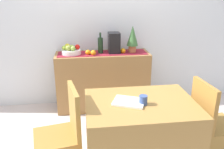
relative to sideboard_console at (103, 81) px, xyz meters
The scene contains 21 objects.
ground_plane 1.02m from the sideboard_console, 86.91° to the right, with size 6.40×6.40×0.02m, color beige.
room_wall_rear 0.96m from the sideboard_console, 79.18° to the left, with size 6.40×0.06×2.70m, color silver.
sideboard_console is the anchor object (origin of this frame).
table_runner 0.43m from the sideboard_console, ahead, with size 1.26×0.32×0.01m, color maroon.
fruit_bowl 0.64m from the sideboard_console, behind, with size 0.27×0.27×0.06m, color white.
apple_upper 0.68m from the sideboard_console, behind, with size 0.07×0.07×0.07m, color #85A83E.
apple_rear 0.72m from the sideboard_console, behind, with size 0.08×0.08×0.08m, color gold.
apple_left 0.71m from the sideboard_console, behind, with size 0.07×0.07×0.07m, color olive.
apple_center 0.67m from the sideboard_console, 169.62° to the right, with size 0.07×0.07×0.07m, color #85A643.
apple_front 0.63m from the sideboard_console, behind, with size 0.07×0.07×0.07m, color red.
apple_right 0.75m from the sideboard_console, behind, with size 0.07×0.07×0.07m, color #8BAD37.
wine_bottle 0.54m from the sideboard_console, behind, with size 0.07×0.07×0.30m.
coffee_maker 0.59m from the sideboard_console, ahead, with size 0.16×0.18×0.29m, color black.
potted_plant 0.77m from the sideboard_console, ahead, with size 0.16×0.16×0.38m.
orange_loose_mid 0.55m from the sideboard_console, ahead, with size 0.07×0.07×0.07m, color orange.
orange_loose_far 0.49m from the sideboard_console, 145.08° to the right, with size 0.07×0.07×0.07m, color orange.
orange_loose_near_bowl 0.51m from the sideboard_console, 164.46° to the right, with size 0.07×0.07×0.07m, color orange.
dining_table 1.40m from the sideboard_console, 80.67° to the right, with size 1.01×0.75×0.74m, color olive.
open_book 1.42m from the sideboard_console, 85.24° to the right, with size 0.28×0.21×0.02m, color white.
coffee_cup 1.49m from the sideboard_console, 80.65° to the right, with size 0.07×0.07×0.08m, color #374F8C.
chair_by_corner 1.71m from the sideboard_console, 54.19° to the right, with size 0.43×0.43×0.90m.
Camera 1 is at (-0.34, -2.40, 1.73)m, focal length 38.55 mm.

